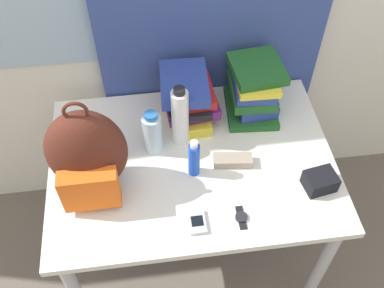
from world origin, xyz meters
The scene contains 11 objects.
desk centered at (0.00, 0.40, 0.64)m, with size 1.11×0.79×0.73m.
backpack centered at (-0.37, 0.33, 0.91)m, with size 0.28×0.23×0.43m.
book_stack_left centered at (0.02, 0.64, 0.84)m, with size 0.24×0.27×0.21m.
book_stack_center centered at (0.29, 0.64, 0.85)m, with size 0.23×0.28×0.24m.
water_bottle centered at (-0.14, 0.48, 0.83)m, with size 0.07×0.07×0.20m.
sports_bottle centered at (-0.03, 0.51, 0.87)m, with size 0.07×0.07×0.28m.
sunscreen_bottle centered at (0.00, 0.34, 0.82)m, with size 0.04×0.04×0.18m.
cell_phone centered at (-0.02, 0.12, 0.74)m, with size 0.06×0.09×0.02m.
sunglasses_case centered at (0.15, 0.36, 0.75)m, with size 0.16×0.07×0.04m.
camera_pouch centered at (0.45, 0.21, 0.77)m, with size 0.13×0.11×0.07m.
wristwatch centered at (0.14, 0.12, 0.74)m, with size 0.04×0.10×0.01m.
Camera 1 is at (-0.14, -0.66, 2.13)m, focal length 42.00 mm.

